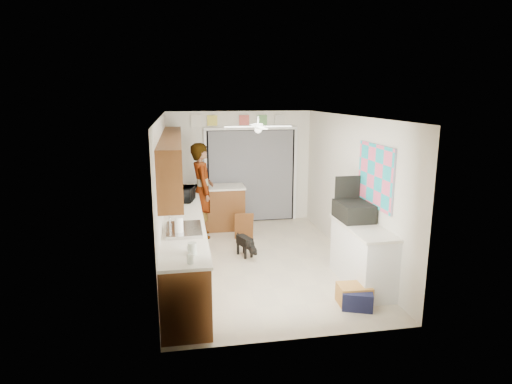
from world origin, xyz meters
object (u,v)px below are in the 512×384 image
cardboard_box (354,294)px  dog (245,245)px  suitcase (354,211)px  man (202,190)px  microwave (185,194)px  cup (192,249)px  paper_towel_roll (179,226)px  navy_crate (357,299)px

cardboard_box → dog: size_ratio=0.85×
suitcase → man: bearing=131.3°
microwave → suitcase: suitcase is taller
microwave → cup: 2.69m
microwave → suitcase: size_ratio=0.74×
cup → paper_towel_roll: size_ratio=0.48×
navy_crate → dog: (-1.23, 2.17, 0.08)m
suitcase → dog: (-1.55, 1.16, -0.87)m
microwave → cardboard_box: microwave is taller
microwave → navy_crate: size_ratio=1.16×
suitcase → cup: bearing=-159.3°
man → dog: (0.67, -1.26, -0.76)m
suitcase → navy_crate: size_ratio=1.58×
microwave → paper_towel_roll: bearing=-170.8°
cup → dog: (0.98, 2.18, -0.78)m
man → dog: bearing=-156.4°
cup → man: 3.45m
cardboard_box → microwave: bearing=131.2°
cup → dog: size_ratio=0.24×
cup → microwave: bearing=91.1°
suitcase → man: man is taller
cup → suitcase: 2.72m
man → microwave: bearing=149.9°
navy_crate → man: size_ratio=0.21×
man → cardboard_box: bearing=-154.8°
suitcase → dog: suitcase is taller
man → navy_crate: bearing=-155.6°
cup → cardboard_box: bearing=2.8°
cup → man: bearing=84.9°
cup → cardboard_box: size_ratio=0.28×
microwave → cardboard_box: size_ratio=1.07×
cup → cardboard_box: 2.37m
suitcase → cardboard_box: suitcase is taller
paper_towel_roll → cardboard_box: bearing=-14.4°
microwave → paper_towel_roll: size_ratio=1.87×
cardboard_box → cup: bearing=-177.2°
microwave → man: (0.36, 0.75, -0.11)m
paper_towel_roll → dog: (1.13, 1.46, -0.86)m
paper_towel_roll → suitcase: size_ratio=0.39×
microwave → navy_crate: bearing=-127.9°
cup → man: size_ratio=0.06×
microwave → paper_towel_roll: (-0.10, -1.98, -0.00)m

